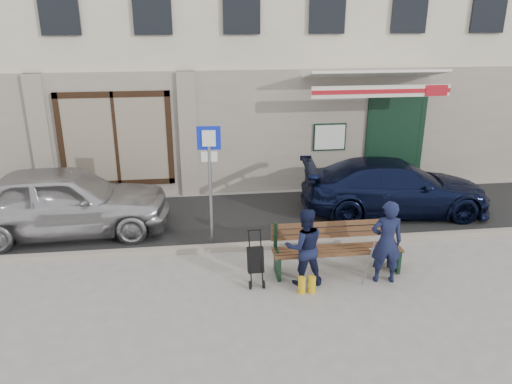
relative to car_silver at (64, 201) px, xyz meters
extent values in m
plane|color=#9E9991|center=(4.08, -2.77, -0.75)|extent=(80.00, 80.00, 0.00)
cube|color=#282828|center=(4.08, 0.33, -0.75)|extent=(60.00, 3.20, 0.01)
cube|color=#9E9384|center=(4.08, -1.27, -0.69)|extent=(60.00, 0.18, 0.12)
cube|color=#9E9384|center=(4.08, 2.19, 0.85)|extent=(20.00, 0.12, 3.20)
cube|color=maroon|center=(0.88, 2.25, 0.80)|extent=(2.50, 0.12, 2.00)
cube|color=black|center=(8.18, 2.11, 0.55)|extent=(1.60, 0.10, 2.60)
cube|color=black|center=(8.18, 2.58, 0.45)|extent=(1.25, 0.90, 2.40)
cube|color=white|center=(6.38, 2.08, 0.70)|extent=(0.80, 0.03, 0.65)
cube|color=white|center=(7.28, 1.86, 2.33)|extent=(3.40, 1.72, 0.42)
cube|color=white|center=(7.28, 1.00, 2.05)|extent=(3.40, 0.05, 0.28)
cube|color=#AA141E|center=(7.28, 0.97, 2.05)|extent=(3.40, 0.02, 0.10)
imported|color=#B6B6BB|center=(0.00, 0.00, 0.00)|extent=(4.49, 1.94, 1.51)
imported|color=black|center=(7.52, 0.28, -0.11)|extent=(4.57, 2.20, 1.29)
cylinder|color=gray|center=(3.11, -0.96, 0.45)|extent=(0.07, 0.07, 2.42)
cube|color=#0D22B8|center=(3.11, -0.96, 1.53)|extent=(0.47, 0.07, 0.47)
cube|color=white|center=(3.11, -0.99, 1.53)|extent=(0.26, 0.04, 0.32)
cube|color=white|center=(3.11, -0.96, 1.15)|extent=(0.32, 0.06, 0.20)
cube|color=brown|center=(5.37, -2.41, -0.30)|extent=(2.40, 0.50, 0.04)
cube|color=brown|center=(5.37, -2.13, -0.01)|extent=(2.40, 0.10, 0.36)
cube|color=#153120|center=(4.25, -2.41, -0.53)|extent=(0.06, 0.50, 0.45)
cube|color=#153120|center=(6.49, -2.41, -0.53)|extent=(0.06, 0.50, 0.45)
cube|color=white|center=(6.12, -2.51, -0.27)|extent=(0.34, 0.25, 0.11)
cylinder|color=gray|center=(5.72, -3.08, -0.25)|extent=(0.07, 0.34, 0.96)
cylinder|color=gold|center=(4.57, -3.06, -0.60)|extent=(0.13, 0.13, 0.30)
cylinder|color=gold|center=(4.75, -3.06, -0.60)|extent=(0.13, 0.13, 0.30)
imported|color=#141937|center=(6.12, -2.83, 0.02)|extent=(0.60, 0.43, 1.55)
imported|color=#131836|center=(4.67, -2.72, -0.04)|extent=(0.71, 0.56, 1.43)
cylinder|color=black|center=(3.69, -2.82, -0.68)|extent=(0.04, 0.14, 0.14)
cylinder|color=black|center=(3.94, -2.82, -0.68)|extent=(0.04, 0.14, 0.14)
cube|color=black|center=(3.82, -2.62, -0.30)|extent=(0.30, 0.27, 0.48)
cylinder|color=black|center=(3.82, -2.49, 0.22)|extent=(0.27, 0.04, 0.02)
camera|label=1|loc=(2.85, -10.42, 3.87)|focal=35.00mm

